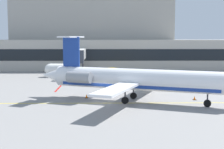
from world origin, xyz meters
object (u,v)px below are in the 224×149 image
(baggage_tug, at_px, (115,73))
(fuel_tank, at_px, (62,69))
(regional_jet, at_px, (134,79))
(belt_loader, at_px, (135,80))

(baggage_tug, distance_m, fuel_tank, 11.43)
(regional_jet, relative_size, baggage_tug, 7.35)
(belt_loader, height_order, fuel_tank, fuel_tank)
(regional_jet, height_order, belt_loader, regional_jet)
(regional_jet, distance_m, baggage_tug, 28.30)
(regional_jet, bearing_deg, baggage_tug, 93.92)
(baggage_tug, bearing_deg, fuel_tank, 179.34)
(belt_loader, distance_m, fuel_tank, 20.42)
(regional_jet, distance_m, belt_loader, 14.33)
(regional_jet, xyz_separation_m, baggage_tug, (-1.93, 28.16, -2.09))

